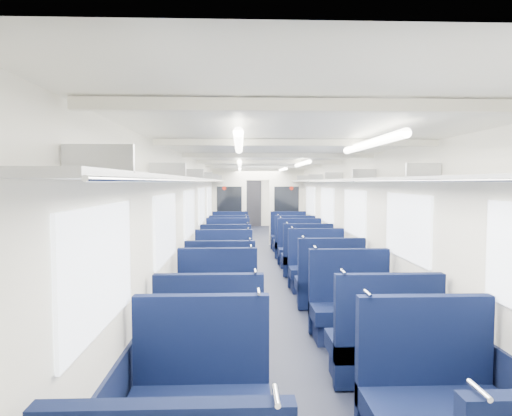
{
  "coord_description": "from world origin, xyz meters",
  "views": [
    {
      "loc": [
        -0.54,
        -10.13,
        1.94
      ],
      "look_at": [
        -0.11,
        1.62,
        1.23
      ],
      "focal_mm": 30.54,
      "sensor_mm": 36.0,
      "label": 1
    }
  ],
  "objects_px": {
    "seat_10": "(224,273)",
    "seat_18": "(230,238)",
    "end_door": "(253,203)",
    "seat_6": "(217,309)",
    "seat_5": "(383,348)",
    "seat_14": "(228,251)",
    "seat_15": "(300,251)",
    "seat_19": "(289,238)",
    "seat_9": "(329,285)",
    "seat_12": "(226,261)",
    "seat_16": "(229,244)",
    "seat_8": "(221,290)",
    "seat_17": "(294,245)",
    "seat_2": "(200,402)",
    "seat_7": "(351,311)",
    "seat_13": "(307,259)",
    "seat_3": "(431,403)",
    "seat_11": "(317,271)",
    "seat_4": "(210,348)",
    "bulkhead": "(258,205)"
  },
  "relations": [
    {
      "from": "seat_11",
      "to": "seat_7",
      "type": "bearing_deg",
      "value": -90.0
    },
    {
      "from": "seat_14",
      "to": "seat_3",
      "type": "bearing_deg",
      "value": -76.7
    },
    {
      "from": "seat_13",
      "to": "seat_19",
      "type": "xyz_separation_m",
      "value": [
        0.0,
        3.39,
        0.0
      ]
    },
    {
      "from": "seat_8",
      "to": "seat_14",
      "type": "distance_m",
      "value": 3.67
    },
    {
      "from": "seat_4",
      "to": "seat_12",
      "type": "distance_m",
      "value": 4.64
    },
    {
      "from": "seat_15",
      "to": "seat_19",
      "type": "distance_m",
      "value": 2.35
    },
    {
      "from": "bulkhead",
      "to": "seat_16",
      "type": "distance_m",
      "value": 2.55
    },
    {
      "from": "seat_6",
      "to": "seat_9",
      "type": "height_order",
      "value": "same"
    },
    {
      "from": "bulkhead",
      "to": "seat_9",
      "type": "distance_m",
      "value": 6.84
    },
    {
      "from": "seat_5",
      "to": "seat_14",
      "type": "distance_m",
      "value": 6.2
    },
    {
      "from": "seat_8",
      "to": "seat_9",
      "type": "height_order",
      "value": "same"
    },
    {
      "from": "bulkhead",
      "to": "seat_8",
      "type": "distance_m",
      "value": 7.06
    },
    {
      "from": "seat_3",
      "to": "seat_9",
      "type": "distance_m",
      "value": 3.58
    },
    {
      "from": "seat_4",
      "to": "seat_14",
      "type": "height_order",
      "value": "same"
    },
    {
      "from": "seat_16",
      "to": "seat_5",
      "type": "bearing_deg",
      "value": -76.68
    },
    {
      "from": "seat_3",
      "to": "seat_11",
      "type": "distance_m",
      "value": 4.66
    },
    {
      "from": "seat_12",
      "to": "seat_14",
      "type": "relative_size",
      "value": 1.0
    },
    {
      "from": "seat_12",
      "to": "seat_19",
      "type": "relative_size",
      "value": 1.0
    },
    {
      "from": "seat_9",
      "to": "seat_17",
      "type": "distance_m",
      "value": 4.39
    },
    {
      "from": "seat_2",
      "to": "seat_10",
      "type": "bearing_deg",
      "value": 90.0
    },
    {
      "from": "seat_5",
      "to": "seat_16",
      "type": "bearing_deg",
      "value": 103.32
    },
    {
      "from": "seat_10",
      "to": "seat_18",
      "type": "height_order",
      "value": "same"
    },
    {
      "from": "seat_2",
      "to": "seat_5",
      "type": "height_order",
      "value": "same"
    },
    {
      "from": "seat_2",
      "to": "seat_8",
      "type": "distance_m",
      "value": 3.28
    },
    {
      "from": "seat_6",
      "to": "seat_18",
      "type": "xyz_separation_m",
      "value": [
        0.0,
        6.87,
        0.0
      ]
    },
    {
      "from": "seat_6",
      "to": "seat_13",
      "type": "height_order",
      "value": "same"
    },
    {
      "from": "seat_8",
      "to": "seat_3",
      "type": "bearing_deg",
      "value": -63.65
    },
    {
      "from": "seat_4",
      "to": "seat_15",
      "type": "height_order",
      "value": "same"
    },
    {
      "from": "seat_6",
      "to": "seat_17",
      "type": "bearing_deg",
      "value": 73.45
    },
    {
      "from": "seat_17",
      "to": "seat_7",
      "type": "bearing_deg",
      "value": -90.0
    },
    {
      "from": "seat_2",
      "to": "seat_18",
      "type": "height_order",
      "value": "same"
    },
    {
      "from": "seat_11",
      "to": "seat_14",
      "type": "relative_size",
      "value": 1.0
    },
    {
      "from": "seat_9",
      "to": "seat_14",
      "type": "distance_m",
      "value": 3.82
    },
    {
      "from": "seat_4",
      "to": "seat_11",
      "type": "height_order",
      "value": "same"
    },
    {
      "from": "seat_16",
      "to": "seat_8",
      "type": "bearing_deg",
      "value": -90.0
    },
    {
      "from": "seat_6",
      "to": "seat_15",
      "type": "distance_m",
      "value": 4.79
    },
    {
      "from": "seat_14",
      "to": "seat_16",
      "type": "xyz_separation_m",
      "value": [
        0.0,
        1.04,
        0.0
      ]
    },
    {
      "from": "seat_3",
      "to": "seat_11",
      "type": "height_order",
      "value": "same"
    },
    {
      "from": "seat_8",
      "to": "seat_13",
      "type": "relative_size",
      "value": 1.0
    },
    {
      "from": "seat_9",
      "to": "seat_19",
      "type": "distance_m",
      "value": 5.65
    },
    {
      "from": "seat_7",
      "to": "seat_12",
      "type": "height_order",
      "value": "same"
    },
    {
      "from": "end_door",
      "to": "seat_6",
      "type": "height_order",
      "value": "end_door"
    },
    {
      "from": "seat_12",
      "to": "seat_16",
      "type": "relative_size",
      "value": 1.0
    },
    {
      "from": "seat_6",
      "to": "seat_11",
      "type": "xyz_separation_m",
      "value": [
        1.66,
        2.28,
        0.0
      ]
    },
    {
      "from": "seat_16",
      "to": "seat_19",
      "type": "height_order",
      "value": "same"
    },
    {
      "from": "seat_4",
      "to": "bulkhead",
      "type": "bearing_deg",
      "value": 84.85
    },
    {
      "from": "seat_4",
      "to": "seat_10",
      "type": "height_order",
      "value": "same"
    },
    {
      "from": "seat_5",
      "to": "seat_11",
      "type": "bearing_deg",
      "value": 90.0
    },
    {
      "from": "seat_11",
      "to": "seat_4",
      "type": "bearing_deg",
      "value": -115.0
    },
    {
      "from": "bulkhead",
      "to": "seat_16",
      "type": "bearing_deg",
      "value": -110.26
    }
  ]
}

